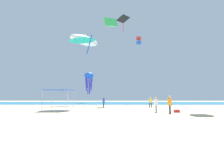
# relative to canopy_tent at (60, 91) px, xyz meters

# --- Properties ---
(ground) EXTENTS (110.00, 110.00, 0.10)m
(ground) POSITION_rel_canopy_tent_xyz_m (5.90, -3.00, -2.42)
(ground) COLOR beige
(ocean_strip) EXTENTS (110.00, 22.45, 0.03)m
(ocean_strip) POSITION_rel_canopy_tent_xyz_m (5.90, 26.63, -2.36)
(ocean_strip) COLOR #1E6B93
(ocean_strip) RESTS_ON ground
(canopy_tent) EXTENTS (2.93, 3.17, 2.50)m
(canopy_tent) POSITION_rel_canopy_tent_xyz_m (0.00, 0.00, 0.00)
(canopy_tent) COLOR #B2B2B7
(canopy_tent) RESTS_ON ground
(person_near_tent) EXTENTS (0.41, 0.39, 1.63)m
(person_near_tent) POSITION_rel_canopy_tent_xyz_m (12.45, 6.46, -1.42)
(person_near_tent) COLOR black
(person_near_tent) RESTS_ON ground
(person_leftmost) EXTENTS (0.40, 0.44, 1.67)m
(person_leftmost) POSITION_rel_canopy_tent_xyz_m (11.14, -2.60, -1.39)
(person_leftmost) COLOR slate
(person_leftmost) RESTS_ON ground
(person_central) EXTENTS (0.42, 0.46, 1.76)m
(person_central) POSITION_rel_canopy_tent_xyz_m (12.27, -3.63, -1.34)
(person_central) COLOR #33384C
(person_central) RESTS_ON ground
(person_rightmost) EXTENTS (0.39, 0.43, 1.64)m
(person_rightmost) POSITION_rel_canopy_tent_xyz_m (5.00, 7.17, -1.41)
(person_rightmost) COLOR #33384C
(person_rightmost) RESTS_ON ground
(cooler_box) EXTENTS (0.57, 0.37, 0.35)m
(cooler_box) POSITION_rel_canopy_tent_xyz_m (13.39, -2.32, -2.20)
(cooler_box) COLOR red
(cooler_box) RESTS_ON ground
(kite_box_red) EXTENTS (1.29, 1.25, 1.95)m
(kite_box_red) POSITION_rel_canopy_tent_xyz_m (12.66, 18.92, 12.73)
(kite_box_red) COLOR red
(kite_octopus_blue) EXTENTS (3.46, 3.46, 5.82)m
(kite_octopus_blue) POSITION_rel_canopy_tent_xyz_m (0.00, 24.47, 4.68)
(kite_octopus_blue) COLOR blue
(kite_delta_teal) EXTENTS (5.52, 5.52, 3.32)m
(kite_delta_teal) POSITION_rel_canopy_tent_xyz_m (1.96, 3.44, 7.90)
(kite_delta_teal) COLOR teal
(kite_diamond_black) EXTENTS (2.93, 2.92, 3.18)m
(kite_diamond_black) POSITION_rel_canopy_tent_xyz_m (8.63, 12.86, 15.20)
(kite_diamond_black) COLOR black
(kite_parafoil_green) EXTENTS (3.34, 5.85, 3.90)m
(kite_parafoil_green) POSITION_rel_canopy_tent_xyz_m (5.99, 17.94, 16.87)
(kite_parafoil_green) COLOR green
(kite_inflatable_white) EXTENTS (6.64, 6.81, 2.80)m
(kite_inflatable_white) POSITION_rel_canopy_tent_xyz_m (0.38, 14.36, 11.28)
(kite_inflatable_white) COLOR white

